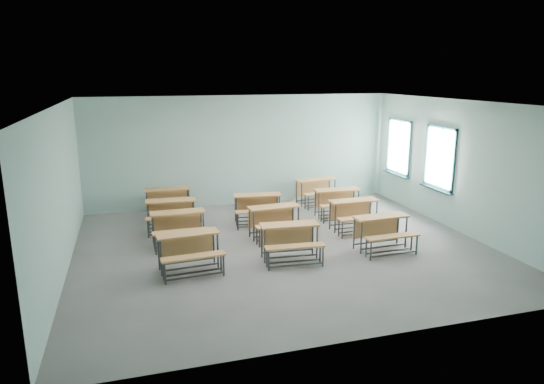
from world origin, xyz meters
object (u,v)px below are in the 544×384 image
Objects in this scene: desk_unit_r1c2 at (355,211)px; desk_unit_r2c0 at (171,211)px; desk_unit_r0c1 at (291,237)px; desk_unit_r3c0 at (168,198)px; desk_unit_r3c2 at (318,188)px; desk_unit_r1c0 at (178,223)px; desk_unit_r2c1 at (258,205)px; desk_unit_r0c2 at (383,228)px; desk_unit_r0c0 at (189,247)px; desk_unit_r1c1 at (276,217)px; desk_unit_r2c2 at (338,199)px.

desk_unit_r1c2 and desk_unit_r2c0 have the same top height.
desk_unit_r0c1 is 1.04× the size of desk_unit_r3c0.
desk_unit_r3c2 is at bearing 19.69° from desk_unit_r2c0.
desk_unit_r3c0 is (-0.04, 2.40, 0.00)m from desk_unit_r1c0.
desk_unit_r1c2 is at bearing -30.18° from desk_unit_r3c0.
desk_unit_r2c0 is 2.20m from desk_unit_r2c1.
desk_unit_r0c0 is at bearing 177.49° from desk_unit_r0c2.
desk_unit_r1c1 is 2.05m from desk_unit_r1c2.
desk_unit_r0c2 is at bearing -4.69° from desk_unit_r0c0.
desk_unit_r0c1 is 2.65m from desk_unit_r2c1.
desk_unit_r2c0 is 0.96× the size of desk_unit_r2c1.
desk_unit_r2c2 is at bearing 12.08° from desk_unit_r1c0.
desk_unit_r2c1 is (-2.17, 1.23, 0.00)m from desk_unit_r1c2.
desk_unit_r2c2 is at bearing 6.16° from desk_unit_r2c1.
desk_unit_r2c1 is at bearing -177.31° from desk_unit_r2c2.
desk_unit_r3c0 is at bearing 166.44° from desk_unit_r2c2.
desk_unit_r0c2 and desk_unit_r2c0 have the same top height.
desk_unit_r1c0 is at bearing -88.54° from desk_unit_r3c0.
desk_unit_r0c1 is 3.49m from desk_unit_r2c0.
desk_unit_r0c0 is 2.61m from desk_unit_r1c1.
desk_unit_r0c2 is 5.88m from desk_unit_r3c0.
desk_unit_r3c2 is at bearing 0.40° from desk_unit_r3c0.
desk_unit_r1c0 is at bearing -158.28° from desk_unit_r3c2.
desk_unit_r2c0 is at bearing -177.43° from desk_unit_r2c2.
desk_unit_r0c1 is 1.01× the size of desk_unit_r2c2.
desk_unit_r1c0 is 4.93m from desk_unit_r3c2.
desk_unit_r1c0 is 0.97× the size of desk_unit_r2c0.
desk_unit_r0c2 is 0.95× the size of desk_unit_r2c1.
desk_unit_r3c2 is (4.35, -0.02, 0.00)m from desk_unit_r3c0.
desk_unit_r1c0 is at bearing 147.96° from desk_unit_r0c1.
desk_unit_r0c1 is at bearing -146.85° from desk_unit_r1c2.
desk_unit_r2c2 is (0.07, 1.18, 0.00)m from desk_unit_r1c2.
desk_unit_r1c1 is 1.00× the size of desk_unit_r2c0.
desk_unit_r0c1 is at bearing -126.51° from desk_unit_r2c2.
desk_unit_r2c1 is (2.20, -0.07, 0.00)m from desk_unit_r2c0.
desk_unit_r0c2 is at bearing -43.60° from desk_unit_r2c1.
desk_unit_r1c0 and desk_unit_r2c0 have the same top height.
desk_unit_r0c1 is 2.13m from desk_unit_r0c2.
desk_unit_r0c1 is 4.55m from desk_unit_r3c0.
desk_unit_r0c1 and desk_unit_r1c2 have the same top height.
desk_unit_r0c0 and desk_unit_r2c2 have the same top height.
desk_unit_r2c0 and desk_unit_r2c2 have the same top height.
desk_unit_r3c0 is (-4.40, 1.40, 0.00)m from desk_unit_r2c2.
desk_unit_r0c1 is at bearing -47.34° from desk_unit_r2c0.
desk_unit_r3c0 and desk_unit_r3c2 have the same top height.
desk_unit_r0c0 is at bearing -88.19° from desk_unit_r3c0.
desk_unit_r2c2 is at bearing -17.09° from desk_unit_r3c0.
desk_unit_r1c2 is 0.93× the size of desk_unit_r3c2.
desk_unit_r0c0 and desk_unit_r0c2 have the same top height.
desk_unit_r2c2 is (2.23, -0.06, 0.00)m from desk_unit_r2c1.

